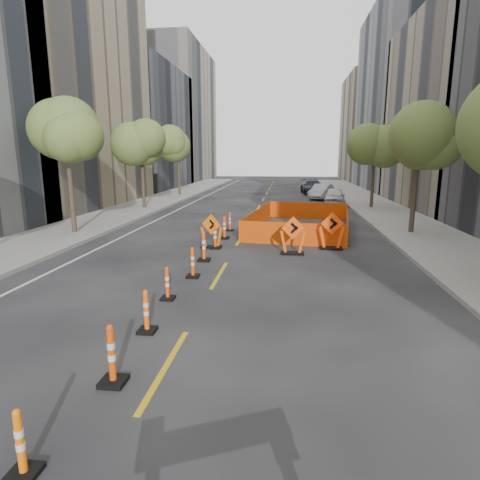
# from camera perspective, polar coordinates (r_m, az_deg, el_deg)

# --- Properties ---
(ground_plane) EXTENTS (140.00, 140.00, 0.00)m
(ground_plane) POSITION_cam_1_polar(r_m,az_deg,el_deg) (9.76, -6.97, -11.70)
(ground_plane) COLOR black
(sidewalk_left) EXTENTS (4.00, 90.00, 0.15)m
(sidewalk_left) POSITION_cam_1_polar(r_m,az_deg,el_deg) (23.82, -21.38, 1.85)
(sidewalk_left) COLOR gray
(sidewalk_left) RESTS_ON ground
(sidewalk_right) EXTENTS (4.00, 90.00, 0.15)m
(sidewalk_right) POSITION_cam_1_polar(r_m,az_deg,el_deg) (22.10, 24.59, 0.85)
(sidewalk_right) COLOR gray
(sidewalk_right) RESTS_ON ground
(bld_left_c) EXTENTS (12.00, 18.00, 26.00)m
(bld_left_c) POSITION_cam_1_polar(r_m,az_deg,el_deg) (36.34, -28.27, 25.09)
(bld_left_c) COLOR tan
(bld_left_c) RESTS_ON ground
(bld_left_d) EXTENTS (12.00, 16.00, 14.00)m
(bld_left_d) POSITION_cam_1_polar(r_m,az_deg,el_deg) (51.68, -15.58, 14.92)
(bld_left_d) COLOR #4C4C51
(bld_left_d) RESTS_ON ground
(bld_left_e) EXTENTS (12.00, 20.00, 20.00)m
(bld_left_e) POSITION_cam_1_polar(r_m,az_deg,el_deg) (67.36, -10.26, 16.91)
(bld_left_e) COLOR gray
(bld_left_e) RESTS_ON ground
(bld_right_d) EXTENTS (12.00, 18.00, 20.00)m
(bld_right_d) POSITION_cam_1_polar(r_m,az_deg,el_deg) (51.43, 24.69, 17.67)
(bld_right_d) COLOR gray
(bld_right_d) RESTS_ON ground
(bld_right_e) EXTENTS (12.00, 14.00, 16.00)m
(bld_right_e) POSITION_cam_1_polar(r_m,az_deg,el_deg) (69.01, 19.82, 14.62)
(bld_right_e) COLOR tan
(bld_right_e) RESTS_ON ground
(tree_l_b) EXTENTS (2.80, 2.80, 5.95)m
(tree_l_b) POSITION_cam_1_polar(r_m,az_deg,el_deg) (21.48, -23.38, 12.63)
(tree_l_b) COLOR #382B1E
(tree_l_b) RESTS_ON ground
(tree_l_c) EXTENTS (2.80, 2.80, 5.95)m
(tree_l_c) POSITION_cam_1_polar(r_m,az_deg,el_deg) (30.58, -13.85, 12.74)
(tree_l_c) COLOR #382B1E
(tree_l_c) RESTS_ON ground
(tree_l_d) EXTENTS (2.80, 2.80, 5.95)m
(tree_l_d) POSITION_cam_1_polar(r_m,az_deg,el_deg) (40.11, -8.76, 12.66)
(tree_l_d) COLOR #382B1E
(tree_l_d) RESTS_ON ground
(tree_r_b) EXTENTS (2.80, 2.80, 5.95)m
(tree_r_b) POSITION_cam_1_polar(r_m,az_deg,el_deg) (21.60, 24.07, 12.57)
(tree_r_b) COLOR #382B1E
(tree_r_b) RESTS_ON ground
(tree_r_c) EXTENTS (2.80, 2.80, 5.95)m
(tree_r_c) POSITION_cam_1_polar(r_m,az_deg,el_deg) (31.30, 18.66, 12.44)
(tree_r_c) COLOR #382B1E
(tree_r_c) RESTS_ON ground
(channelizer_0) EXTENTS (0.37, 0.37, 0.93)m
(channelizer_0) POSITION_cam_1_polar(r_m,az_deg,el_deg) (6.09, -28.79, -23.99)
(channelizer_0) COLOR orange
(channelizer_0) RESTS_ON ground
(channelizer_1) EXTENTS (0.43, 0.43, 1.10)m
(channelizer_1) POSITION_cam_1_polar(r_m,az_deg,el_deg) (7.48, -17.80, -15.27)
(channelizer_1) COLOR #D94409
(channelizer_1) RESTS_ON ground
(channelizer_2) EXTENTS (0.39, 0.39, 0.99)m
(channelizer_2) POSITION_cam_1_polar(r_m,az_deg,el_deg) (9.31, -13.19, -9.84)
(channelizer_2) COLOR #FF580A
(channelizer_2) RESTS_ON ground
(channelizer_3) EXTENTS (0.37, 0.37, 0.93)m
(channelizer_3) POSITION_cam_1_polar(r_m,az_deg,el_deg) (11.23, -10.30, -6.08)
(channelizer_3) COLOR #F5480A
(channelizer_3) RESTS_ON ground
(channelizer_4) EXTENTS (0.40, 0.40, 1.01)m
(channelizer_4) POSITION_cam_1_polar(r_m,az_deg,el_deg) (13.10, -6.75, -3.18)
(channelizer_4) COLOR #E44C09
(channelizer_4) RESTS_ON ground
(channelizer_5) EXTENTS (0.45, 0.45, 1.14)m
(channelizer_5) POSITION_cam_1_polar(r_m,az_deg,el_deg) (15.08, -5.18, -0.90)
(channelizer_5) COLOR #F44F0A
(channelizer_5) RESTS_ON ground
(channelizer_6) EXTENTS (0.43, 0.43, 1.10)m
(channelizer_6) POSITION_cam_1_polar(r_m,az_deg,el_deg) (17.08, -3.56, 0.58)
(channelizer_6) COLOR #EA4509
(channelizer_6) RESTS_ON ground
(channelizer_7) EXTENTS (0.44, 0.44, 1.11)m
(channelizer_7) POSITION_cam_1_polar(r_m,az_deg,el_deg) (19.10, -2.22, 1.81)
(channelizer_7) COLOR #F63F0A
(channelizer_7) RESTS_ON ground
(channelizer_8) EXTENTS (0.39, 0.39, 0.99)m
(channelizer_8) POSITION_cam_1_polar(r_m,az_deg,el_deg) (21.15, -1.44, 2.65)
(channelizer_8) COLOR #FF4B0A
(channelizer_8) RESTS_ON ground
(chevron_sign_left) EXTENTS (1.12, 0.88, 1.47)m
(chevron_sign_left) POSITION_cam_1_polar(r_m,az_deg,el_deg) (17.22, -4.08, 1.29)
(chevron_sign_left) COLOR orange
(chevron_sign_left) RESTS_ON ground
(chevron_sign_center) EXTENTS (1.14, 0.83, 1.54)m
(chevron_sign_center) POSITION_cam_1_polar(r_m,az_deg,el_deg) (16.18, 7.51, 0.67)
(chevron_sign_center) COLOR #FF4E0A
(chevron_sign_center) RESTS_ON ground
(chevron_sign_right) EXTENTS (1.15, 0.80, 1.59)m
(chevron_sign_right) POSITION_cam_1_polar(r_m,az_deg,el_deg) (17.33, 12.91, 1.29)
(chevron_sign_right) COLOR #FB460A
(chevron_sign_right) RESTS_ON ground
(safety_fence) EXTENTS (5.78, 8.66, 1.01)m
(safety_fence) POSITION_cam_1_polar(r_m,az_deg,el_deg) (21.80, 8.66, 2.82)
(safety_fence) COLOR #FF540D
(safety_fence) RESTS_ON ground
(parked_car_near) EXTENTS (2.00, 4.16, 1.37)m
(parked_car_near) POSITION_cam_1_polar(r_m,az_deg,el_deg) (33.20, 13.29, 6.03)
(parked_car_near) COLOR silver
(parked_car_near) RESTS_ON ground
(parked_car_mid) EXTENTS (2.78, 4.29, 1.34)m
(parked_car_mid) POSITION_cam_1_polar(r_m,az_deg,el_deg) (37.74, 11.51, 6.75)
(parked_car_mid) COLOR #B5B5BB
(parked_car_mid) RESTS_ON ground
(parked_car_far) EXTENTS (2.42, 5.08, 1.43)m
(parked_car_far) POSITION_cam_1_polar(r_m,az_deg,el_deg) (42.76, 10.20, 7.44)
(parked_car_far) COLOR black
(parked_car_far) RESTS_ON ground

